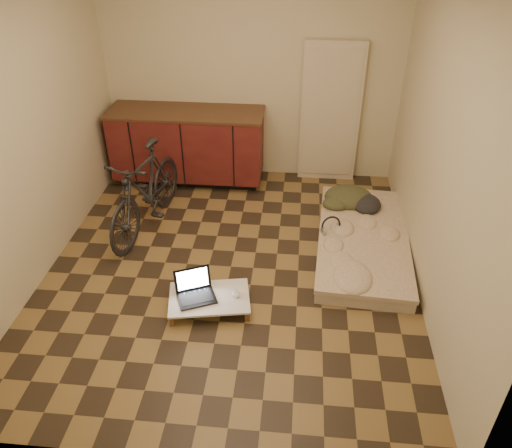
# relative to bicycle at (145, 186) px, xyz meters

# --- Properties ---
(room_shell) EXTENTS (3.50, 4.00, 2.60)m
(room_shell) POSITION_rel_bicycle_xyz_m (0.97, -0.61, 0.79)
(room_shell) COLOR brown
(room_shell) RESTS_ON ground
(cabinets) EXTENTS (1.84, 0.62, 0.91)m
(cabinets) POSITION_rel_bicycle_xyz_m (0.22, 1.10, -0.04)
(cabinets) COLOR black
(cabinets) RESTS_ON ground
(appliance_panel) EXTENTS (0.70, 0.10, 1.70)m
(appliance_panel) POSITION_rel_bicycle_xyz_m (1.92, 1.33, 0.34)
(appliance_panel) COLOR beige
(appliance_panel) RESTS_ON ground
(bicycle) EXTENTS (0.75, 1.62, 1.01)m
(bicycle) POSITION_rel_bicycle_xyz_m (0.00, 0.00, 0.00)
(bicycle) COLOR black
(bicycle) RESTS_ON ground
(futon) EXTENTS (1.00, 1.92, 0.16)m
(futon) POSITION_rel_bicycle_xyz_m (2.27, -0.16, -0.42)
(futon) COLOR #BAA995
(futon) RESTS_ON ground
(clothing_pile) EXTENTS (0.59, 0.50, 0.22)m
(clothing_pile) POSITION_rel_bicycle_xyz_m (2.20, 0.46, -0.23)
(clothing_pile) COLOR #383C23
(clothing_pile) RESTS_ON futon
(headphones) EXTENTS (0.29, 0.28, 0.15)m
(headphones) POSITION_rel_bicycle_xyz_m (1.94, -0.14, -0.27)
(headphones) COLOR black
(headphones) RESTS_ON futon
(lap_desk) EXTENTS (0.77, 0.57, 0.12)m
(lap_desk) POSITION_rel_bicycle_xyz_m (0.86, -1.18, -0.40)
(lap_desk) COLOR brown
(lap_desk) RESTS_ON ground
(laptop) EXTENTS (0.41, 0.39, 0.22)m
(laptop) POSITION_rel_bicycle_xyz_m (0.74, -1.17, -0.34)
(laptop) COLOR black
(laptop) RESTS_ON lap_desk
(mouse) EXTENTS (0.12, 0.13, 0.04)m
(mouse) POSITION_rel_bicycle_xyz_m (1.09, -1.14, -0.37)
(mouse) COLOR silver
(mouse) RESTS_ON lap_desk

